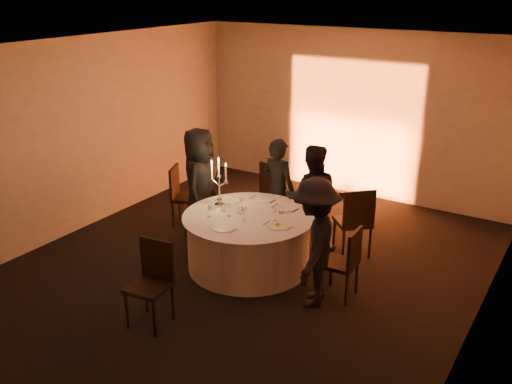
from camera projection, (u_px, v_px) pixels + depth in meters
The scene contains 32 objects.
floor at pixel (248, 266), 8.02m from camera, with size 7.00×7.00×0.00m, color black.
ceiling at pixel (247, 48), 6.96m from camera, with size 7.00×7.00×0.00m, color silver.
wall_back at pixel (353, 114), 10.27m from camera, with size 7.00×7.00×0.00m, color #B1ABA4.
wall_front at pixel (19, 275), 4.71m from camera, with size 7.00×7.00×0.00m, color #B1ABA4.
wall_left at pixel (88, 134), 8.97m from camera, with size 7.00×7.00×0.00m, color #B1ABA4.
wall_right at pixel (487, 211), 6.00m from camera, with size 7.00×7.00×0.00m, color #B1ABA4.
uplighter_fixture at pixel (342, 194), 10.54m from camera, with size 0.25×0.12×0.10m, color black.
banquet_table at pixel (248, 241), 7.88m from camera, with size 1.80×1.80×0.77m.
chair_left at pixel (182, 193), 9.17m from camera, with size 0.57×0.57×0.99m.
chair_back_left at pixel (275, 189), 9.23m from camera, with size 0.56×0.56×1.04m.
chair_back_right at pixel (355, 218), 8.08m from camera, with size 0.65×0.65×1.06m.
chair_right at pixel (346, 259), 7.07m from camera, with size 0.43×0.42×0.94m.
chair_front at pixel (152, 278), 6.56m from camera, with size 0.49×0.49×1.01m.
guest_left at pixel (200, 184), 8.63m from camera, with size 0.85×0.56×1.75m, color black.
guest_back_left at pixel (278, 189), 8.65m from camera, with size 0.58×0.38×1.59m, color black.
guest_back_right at pixel (311, 199), 8.23m from camera, with size 0.79×0.61×1.62m, color black.
guest_right at pixel (314, 243), 6.85m from camera, with size 1.05×0.60×1.63m, color black.
plate_left at pixel (228, 201), 8.22m from camera, with size 0.36×0.25×0.01m.
plate_back_left at pixel (263, 199), 8.29m from camera, with size 0.36×0.29×0.01m.
plate_back_right at pixel (285, 208), 7.98m from camera, with size 0.36×0.28×0.01m.
plate_right at pixel (278, 225), 7.41m from camera, with size 0.36×0.28×0.08m.
plate_front at pixel (223, 228), 7.35m from camera, with size 0.36×0.29×0.01m.
coffee_cup at pixel (210, 207), 7.95m from camera, with size 0.11×0.11×0.07m.
candelabra at pixel (219, 189), 8.01m from camera, with size 0.30×0.14×0.71m.
wine_glass_a at pixel (209, 207), 7.66m from camera, with size 0.07×0.07×0.19m.
wine_glass_b at pixel (229, 207), 7.68m from camera, with size 0.07×0.07×0.19m.
wine_glass_c at pixel (241, 201), 7.87m from camera, with size 0.07×0.07×0.19m.
wine_glass_d at pixel (244, 211), 7.54m from camera, with size 0.07×0.07×0.19m.
wine_glass_e at pixel (275, 211), 7.53m from camera, with size 0.07×0.07×0.19m.
tumbler_a at pixel (240, 210), 7.81m from camera, with size 0.07×0.07×0.09m, color white.
tumbler_b at pixel (223, 208), 7.88m from camera, with size 0.07×0.07×0.09m, color white.
tumbler_c at pixel (281, 210), 7.82m from camera, with size 0.07×0.07×0.09m, color white.
Camera 1 is at (3.87, -6.00, 3.80)m, focal length 40.00 mm.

